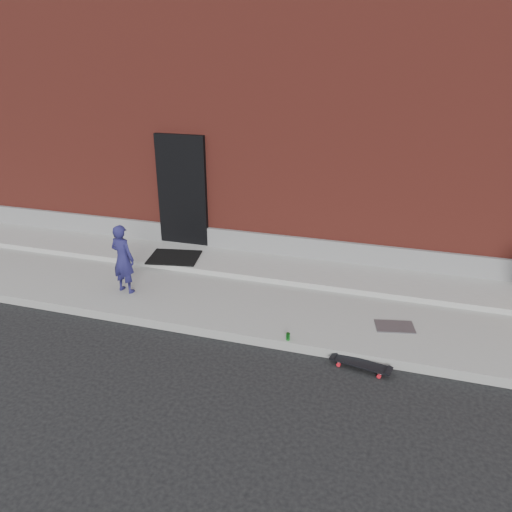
% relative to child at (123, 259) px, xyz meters
% --- Properties ---
extents(ground, '(80.00, 80.00, 0.00)m').
position_rel_child_xyz_m(ground, '(2.73, -0.78, -0.76)').
color(ground, black).
rests_on(ground, ground).
extents(sidewalk, '(20.00, 3.00, 0.15)m').
position_rel_child_xyz_m(sidewalk, '(2.73, 0.72, -0.68)').
color(sidewalk, gray).
rests_on(sidewalk, ground).
extents(apron, '(20.00, 1.20, 0.10)m').
position_rel_child_xyz_m(apron, '(2.73, 1.62, -0.56)').
color(apron, gray).
rests_on(apron, sidewalk).
extents(building, '(20.00, 8.10, 5.00)m').
position_rel_child_xyz_m(building, '(2.73, 6.22, 1.74)').
color(building, maroon).
rests_on(building, ground).
extents(child, '(0.49, 0.37, 1.22)m').
position_rel_child_xyz_m(child, '(0.00, 0.00, 0.00)').
color(child, '#1D1B4C').
rests_on(child, sidewalk).
extents(skateboard, '(0.84, 0.36, 0.09)m').
position_rel_child_xyz_m(skateboard, '(4.14, -0.90, -0.68)').
color(skateboard, red).
rests_on(skateboard, ground).
extents(soda_can, '(0.07, 0.07, 0.11)m').
position_rel_child_xyz_m(soda_can, '(3.07, -0.71, -0.55)').
color(soda_can, '#1C8E28').
rests_on(soda_can, sidewalk).
extents(doormat, '(1.08, 0.93, 0.03)m').
position_rel_child_xyz_m(doormat, '(0.26, 1.38, -0.49)').
color(doormat, black).
rests_on(doormat, apron).
extents(utility_plate, '(0.64, 0.48, 0.02)m').
position_rel_child_xyz_m(utility_plate, '(4.54, 0.12, -0.60)').
color(utility_plate, '#59595E').
rests_on(utility_plate, sidewalk).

